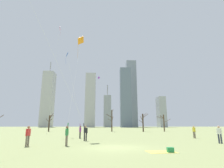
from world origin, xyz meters
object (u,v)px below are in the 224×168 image
at_px(distant_kite_high_overhead_purple, 100,83).
at_px(bare_tree_center, 112,120).
at_px(kite_flyer_midfield_center_blue, 78,116).
at_px(bystander_watching_nearby, 28,135).
at_px(kite_flyer_midfield_left_teal, 74,106).
at_px(bare_tree_left_of_center, 164,122).
at_px(bare_tree_leftmost, 143,122).
at_px(bystander_strolling_midfield, 194,131).
at_px(bare_tree_right_of_center, 49,122).
at_px(distant_kite_low_near_trees_pink, 58,41).
at_px(picnic_spot, 166,151).
at_px(kite_flyer_midfield_right_orange, 72,101).
at_px(bystander_far_off_by_trees, 219,134).

xyz_separation_m(distant_kite_high_overhead_purple, bare_tree_center, (3.15, 2.63, -9.49)).
relative_size(kite_flyer_midfield_center_blue, bystander_watching_nearby, 8.98).
relative_size(kite_flyer_midfield_left_teal, bare_tree_left_of_center, 3.43).
bearing_deg(bare_tree_center, bare_tree_leftmost, -6.08).
relative_size(kite_flyer_midfield_left_teal, bystander_strolling_midfield, 9.53).
height_order(bystander_strolling_midfield, bare_tree_right_of_center, bare_tree_right_of_center).
xyz_separation_m(kite_flyer_midfield_left_teal, bare_tree_right_of_center, (-11.43, 30.78, -1.18)).
bearing_deg(distant_kite_low_near_trees_pink, bystander_watching_nearby, -80.71).
bearing_deg(bystander_watching_nearby, picnic_spot, -19.52).
height_order(distant_kite_high_overhead_purple, bare_tree_center, distant_kite_high_overhead_purple).
distance_m(kite_flyer_midfield_left_teal, kite_flyer_midfield_right_orange, 2.01).
bearing_deg(bare_tree_center, distant_kite_low_near_trees_pink, -123.89).
distance_m(bystander_strolling_midfield, bare_tree_leftmost, 24.56).
relative_size(bare_tree_left_of_center, bare_tree_center, 0.74).
bearing_deg(kite_flyer_midfield_right_orange, distant_kite_low_near_trees_pink, 111.19).
height_order(kite_flyer_midfield_center_blue, bystander_far_off_by_trees, kite_flyer_midfield_center_blue).
distance_m(distant_kite_high_overhead_purple, bare_tree_leftmost, 15.31).
height_order(kite_flyer_midfield_right_orange, bare_tree_left_of_center, kite_flyer_midfield_right_orange).
xyz_separation_m(picnic_spot, bare_tree_right_of_center, (-18.58, 38.42, 2.39)).
bearing_deg(bare_tree_leftmost, picnic_spot, -100.14).
relative_size(kite_flyer_midfield_left_teal, picnic_spot, 8.19).
bearing_deg(bare_tree_left_of_center, bystander_far_off_by_trees, -99.79).
xyz_separation_m(kite_flyer_midfield_center_blue, bare_tree_right_of_center, (-11.05, 25.24, -0.35)).
distance_m(bare_tree_left_of_center, bare_tree_center, 14.35).
height_order(kite_flyer_midfield_right_orange, bystander_strolling_midfield, kite_flyer_midfield_right_orange).
xyz_separation_m(distant_kite_high_overhead_purple, bare_tree_right_of_center, (-13.64, 3.73, -10.10)).
bearing_deg(bystander_strolling_midfield, kite_flyer_midfield_right_orange, -157.21).
xyz_separation_m(kite_flyer_midfield_right_orange, distant_kite_high_overhead_purple, (2.17, 29.03, 8.64)).
relative_size(bystander_strolling_midfield, bare_tree_leftmost, 0.33).
height_order(kite_flyer_midfield_center_blue, bare_tree_right_of_center, kite_flyer_midfield_center_blue).
height_order(picnic_spot, bare_tree_right_of_center, bare_tree_right_of_center).
relative_size(bystander_watching_nearby, picnic_spot, 0.86).
xyz_separation_m(bare_tree_right_of_center, bare_tree_leftmost, (25.10, -1.99, 0.09)).
bearing_deg(picnic_spot, kite_flyer_midfield_center_blue, 119.73).
xyz_separation_m(kite_flyer_midfield_left_teal, kite_flyer_midfield_right_orange, (0.04, -1.99, 0.27)).
bearing_deg(bare_tree_right_of_center, kite_flyer_midfield_right_orange, -70.71).
distance_m(distant_kite_low_near_trees_pink, bare_tree_leftmost, 29.17).
bearing_deg(bystander_far_off_by_trees, distant_kite_high_overhead_purple, 111.88).
relative_size(kite_flyer_midfield_center_blue, picnic_spot, 7.72).
bearing_deg(kite_flyer_midfield_center_blue, bystander_watching_nearby, -105.28).
xyz_separation_m(bystander_strolling_midfield, bare_tree_right_of_center, (-26.48, 26.46, 1.57)).
distance_m(bystander_far_off_by_trees, distant_kite_high_overhead_purple, 33.90).
bearing_deg(bare_tree_center, bare_tree_right_of_center, 176.24).
height_order(kite_flyer_midfield_right_orange, bare_tree_leftmost, kite_flyer_midfield_right_orange).
height_order(kite_flyer_midfield_right_orange, bystander_watching_nearby, kite_flyer_midfield_right_orange).
xyz_separation_m(bystander_far_off_by_trees, bare_tree_left_of_center, (5.63, 32.62, 1.54)).
distance_m(kite_flyer_midfield_center_blue, picnic_spot, 15.43).
distance_m(distant_kite_high_overhead_purple, bare_tree_center, 10.34).
distance_m(kite_flyer_midfield_right_orange, picnic_spot, 9.87).
bearing_deg(bare_tree_center, bare_tree_left_of_center, 1.82).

